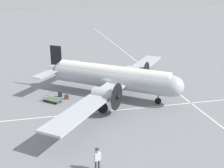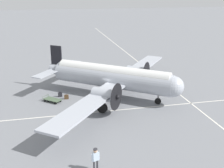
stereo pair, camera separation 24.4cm
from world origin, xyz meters
The scene contains 8 objects.
ground_plane centered at (0.00, 0.00, 0.00)m, with size 300.00×300.00×0.00m, color slate.
apron_line_eastwest centered at (0.00, 4.00, 0.00)m, with size 120.00×0.16×0.01m.
apron_line_northsouth centered at (-8.06, 0.00, 0.00)m, with size 0.16×120.00×0.01m.
airliner_main centered at (-0.30, 0.24, 2.40)m, with size 19.11×22.73×5.40m.
crew_foreground centered at (4.26, 13.66, 1.11)m, with size 0.58×0.37×1.76m.
suitcase_near_door centered at (5.97, -1.18, 0.28)m, with size 0.50×0.16×0.60m.
suitcase_upright_spare centered at (5.30, -0.30, 0.26)m, with size 0.49×0.19×0.55m.
baggage_cart centered at (6.89, 0.16, 0.27)m, with size 2.18×2.12×0.56m.
Camera 2 is at (6.81, 30.05, 12.05)m, focal length 45.00 mm.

